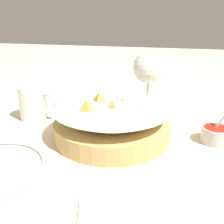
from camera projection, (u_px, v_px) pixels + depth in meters
The scene contains 6 objects.
ground_plane at pixel (106, 131), 0.61m from camera, with size 4.00×4.00×0.00m, color beige.
food_basket at pixel (112, 123), 0.57m from camera, with size 0.27×0.27×0.10m.
sauce_cup at pixel (215, 134), 0.55m from camera, with size 0.07×0.06×0.10m.
wine_glass at pixel (149, 69), 0.72m from camera, with size 0.09×0.09×0.17m.
beer_mug at pixel (34, 104), 0.68m from camera, with size 0.11×0.07×0.09m.
napkin at pixel (127, 214), 0.35m from camera, with size 0.15×0.12×0.01m.
Camera 1 is at (0.17, -0.53, 0.26)m, focal length 40.00 mm.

